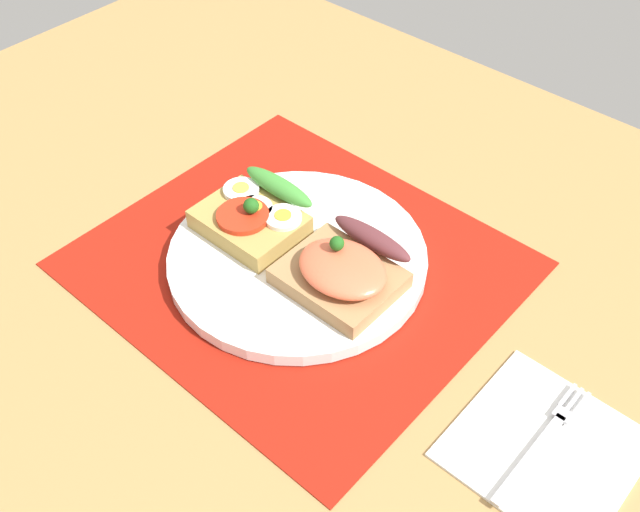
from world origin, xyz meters
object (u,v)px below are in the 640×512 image
at_px(napkin, 545,446).
at_px(sandwich_egg_tomato, 254,215).
at_px(sandwich_salmon, 344,270).
at_px(fork, 544,439).
at_px(plate, 298,257).

bearing_deg(napkin, sandwich_egg_tomato, 176.76).
relative_size(sandwich_salmon, fork, 0.77).
bearing_deg(plate, napkin, -4.00).
height_order(plate, sandwich_egg_tomato, sandwich_egg_tomato).
xyz_separation_m(plate, fork, (0.29, -0.02, -0.00)).
xyz_separation_m(sandwich_salmon, fork, (0.23, -0.02, -0.03)).
bearing_deg(sandwich_egg_tomato, napkin, -3.24).
xyz_separation_m(sandwich_egg_tomato, fork, (0.35, -0.02, -0.02)).
relative_size(sandwich_egg_tomato, napkin, 0.74).
distance_m(sandwich_egg_tomato, sandwich_salmon, 0.12).
bearing_deg(napkin, sandwich_salmon, 175.16).
distance_m(plate, napkin, 0.29).
bearing_deg(plate, fork, -3.56).
height_order(plate, fork, plate).
bearing_deg(fork, sandwich_egg_tomato, 177.14).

